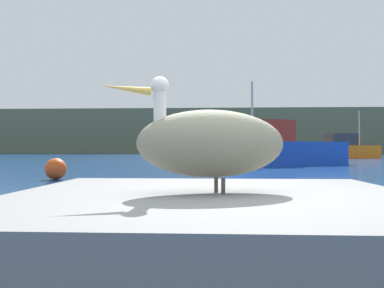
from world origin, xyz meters
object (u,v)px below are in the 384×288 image
(pelican, at_px, (211,143))
(fishing_boat_orange, at_px, (338,149))
(fishing_boat_blue, at_px, (282,149))
(mooring_buoy, at_px, (56,169))

(pelican, xyz_separation_m, fishing_boat_orange, (12.39, 36.73, -0.13))
(fishing_boat_blue, distance_m, mooring_buoy, 14.13)
(fishing_boat_orange, distance_m, mooring_buoy, 32.61)
(fishing_boat_blue, relative_size, fishing_boat_orange, 0.91)
(mooring_buoy, bearing_deg, fishing_boat_blue, 51.22)
(fishing_boat_blue, height_order, fishing_boat_orange, fishing_boat_blue)
(pelican, bearing_deg, fishing_boat_orange, -125.37)
(fishing_boat_blue, xyz_separation_m, mooring_buoy, (-8.84, -11.01, -0.59))
(pelican, height_order, fishing_boat_orange, fishing_boat_orange)
(pelican, bearing_deg, mooring_buoy, -78.62)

